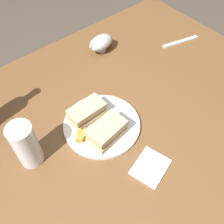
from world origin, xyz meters
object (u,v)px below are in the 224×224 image
pint_glass (27,147)px  napkin (150,167)px  plate (102,125)px  fork (180,42)px  sandwich_half_right (107,132)px  sandwich_half_left (87,112)px  gravy_boat (101,43)px

pint_glass → napkin: pint_glass is taller
plate → fork: bearing=13.5°
sandwich_half_right → fork: size_ratio=0.71×
sandwich_half_right → pint_glass: pint_glass is taller
sandwich_half_right → fork: bearing=17.9°
sandwich_half_left → napkin: sandwich_half_left is taller
plate → pint_glass: size_ratio=1.60×
napkin → gravy_boat: bearing=66.7°
napkin → fork: bearing=32.9°
fork → sandwich_half_right: bearing=-147.1°
sandwich_half_right → napkin: (0.04, -0.16, -0.04)m
sandwich_half_right → fork: (0.58, 0.19, -0.04)m
gravy_boat → fork: (0.31, -0.18, -0.04)m
gravy_boat → napkin: (-0.23, -0.53, -0.04)m
sandwich_half_left → pint_glass: 0.22m
gravy_boat → napkin: 0.58m
sandwich_half_left → sandwich_half_right: size_ratio=0.95×
pint_glass → fork: (0.80, 0.09, -0.07)m
gravy_boat → fork: bearing=-30.1°
gravy_boat → pint_glass: bearing=-150.7°
plate → napkin: bearing=-85.3°
sandwich_half_right → fork: sandwich_half_right is taller
sandwich_half_right → napkin: bearing=-77.3°
fork → sandwich_half_left: bearing=-156.9°
pint_glass → napkin: (0.26, -0.26, -0.07)m
fork → gravy_boat: bearing=164.8°
pint_glass → gravy_boat: bearing=29.3°
napkin → sandwich_half_left: bearing=98.3°
plate → gravy_boat: size_ratio=1.93×
sandwich_half_left → napkin: (0.04, -0.27, -0.04)m
napkin → plate: bearing=94.7°
pint_glass → sandwich_half_left: bearing=2.6°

